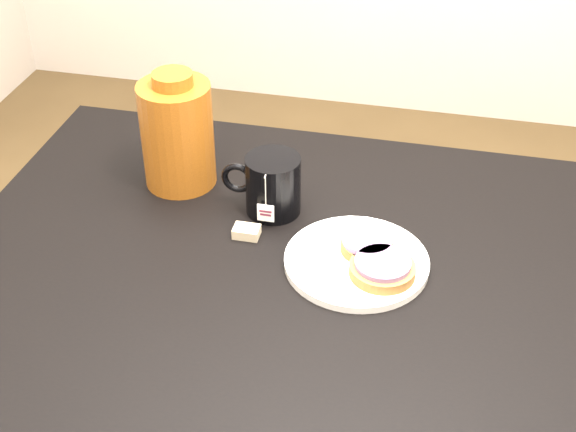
{
  "coord_description": "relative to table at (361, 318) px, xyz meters",
  "views": [
    {
      "loc": [
        0.1,
        -0.99,
        1.59
      ],
      "look_at": [
        -0.14,
        0.06,
        0.81
      ],
      "focal_mm": 50.0,
      "sensor_mm": 36.0,
      "label": 1
    }
  ],
  "objects": [
    {
      "name": "bagel_package",
      "position": [
        -0.38,
        0.21,
        0.19
      ],
      "size": [
        0.18,
        0.18,
        0.22
      ],
      "rotation": [
        0.0,
        0.0,
        -0.42
      ],
      "color": "#67310D",
      "rests_on": "table"
    },
    {
      "name": "plate",
      "position": [
        -0.02,
        0.04,
        0.09
      ],
      "size": [
        0.24,
        0.24,
        0.02
      ],
      "color": "white",
      "rests_on": "table"
    },
    {
      "name": "mug",
      "position": [
        -0.19,
        0.16,
        0.14
      ],
      "size": [
        0.14,
        0.1,
        0.11
      ],
      "rotation": [
        0.0,
        0.0,
        -0.0
      ],
      "color": "black",
      "rests_on": "table"
    },
    {
      "name": "bagel_back",
      "position": [
        -0.0,
        0.06,
        0.11
      ],
      "size": [
        0.12,
        0.12,
        0.03
      ],
      "color": "brown",
      "rests_on": "plate"
    },
    {
      "name": "bagel_front",
      "position": [
        0.03,
        0.01,
        0.11
      ],
      "size": [
        0.15,
        0.15,
        0.03
      ],
      "color": "brown",
      "rests_on": "plate"
    },
    {
      "name": "table",
      "position": [
        0.0,
        0.0,
        0.0
      ],
      "size": [
        1.4,
        0.9,
        0.75
      ],
      "color": "black",
      "rests_on": "ground_plane"
    },
    {
      "name": "teabag_pouch",
      "position": [
        -0.21,
        0.07,
        0.09
      ],
      "size": [
        0.05,
        0.03,
        0.02
      ],
      "primitive_type": "cube",
      "rotation": [
        0.0,
        0.0,
        0.01
      ],
      "color": "#C6B793",
      "rests_on": "table"
    }
  ]
}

